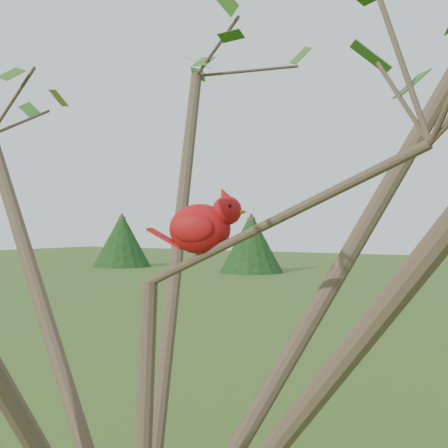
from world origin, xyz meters
name	(u,v)px	position (x,y,z in m)	size (l,w,h in m)	color
crabapple_tree	(139,200)	(0.03, -0.02, 2.12)	(2.35, 2.05, 2.95)	#433224
cardinal	(203,226)	(0.10, 0.09, 2.07)	(0.21, 0.13, 0.15)	#A40E0E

